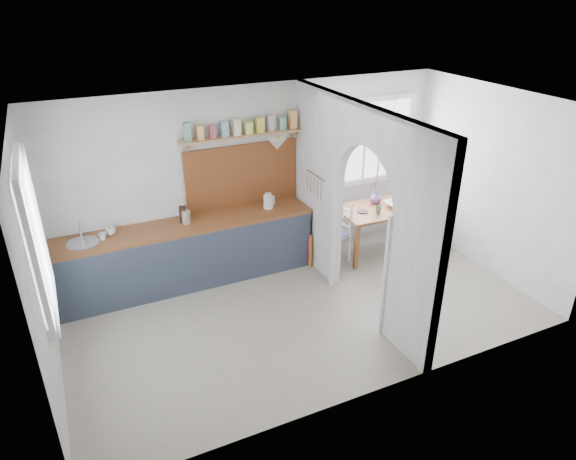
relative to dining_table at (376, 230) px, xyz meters
name	(u,v)px	position (x,y,z in m)	size (l,w,h in m)	color
floor	(304,310)	(-1.71, -0.94, -0.37)	(5.80, 3.20, 0.01)	gray
ceiling	(307,108)	(-1.71, -0.94, 2.23)	(5.80, 3.20, 0.01)	white
walls	(305,219)	(-1.71, -0.94, 0.93)	(5.81, 3.21, 2.60)	white
partition	(354,196)	(-1.01, -0.88, 1.08)	(0.12, 3.20, 2.60)	white
kitchen_window	(32,239)	(-4.58, -0.94, 1.28)	(0.10, 1.16, 1.50)	white
nook_window	(365,142)	(0.09, 0.62, 1.23)	(1.76, 0.10, 1.30)	white
counter	(188,252)	(-2.84, 0.39, 0.08)	(3.50, 0.60, 0.90)	brown
sink	(83,244)	(-4.14, 0.36, 0.52)	(0.40, 0.40, 0.02)	#B6BAC0
backsplash	(242,176)	(-1.92, 0.64, 0.98)	(1.65, 0.03, 0.90)	brown
shelf	(242,131)	(-1.92, 0.55, 1.64)	(1.75, 0.20, 0.21)	#AC7146
pendant_lamp	(277,144)	(-1.56, 0.21, 1.51)	(0.26, 0.26, 0.16)	beige
utensil_rail	(316,175)	(-1.10, -0.04, 1.08)	(0.02, 0.02, 0.50)	#B6BAC0
dining_table	(376,230)	(0.00, 0.00, 0.00)	(1.19, 0.80, 0.75)	brown
chair_left	(331,233)	(-0.80, 0.02, 0.11)	(0.44, 0.44, 0.97)	silver
chair_right	(424,215)	(0.87, -0.02, 0.11)	(0.44, 0.44, 0.96)	silver
kettle	(268,201)	(-1.63, 0.39, 0.64)	(0.18, 0.15, 0.22)	silver
mug_a	(103,237)	(-3.90, 0.35, 0.57)	(0.10, 0.10, 0.09)	silver
mug_b	(111,231)	(-3.79, 0.45, 0.58)	(0.13, 0.13, 0.10)	white
knife_block	(183,214)	(-2.84, 0.46, 0.63)	(0.09, 0.13, 0.21)	#3F261C
jar	(186,217)	(-2.82, 0.37, 0.62)	(0.11, 0.11, 0.18)	gray
towel_magenta	(309,250)	(-1.13, 0.05, -0.10)	(0.02, 0.03, 0.49)	#B60F4D
towel_orange	(310,252)	(-1.13, 0.01, -0.12)	(0.02, 0.03, 0.53)	orange
bowl	(395,204)	(0.27, -0.04, 0.41)	(0.28, 0.28, 0.07)	white
table_cup	(378,210)	(-0.10, -0.14, 0.42)	(0.10, 0.10, 0.10)	#467048
plate	(363,211)	(-0.29, -0.01, 0.38)	(0.17, 0.17, 0.01)	black
vase	(376,197)	(0.07, 0.18, 0.47)	(0.18, 0.18, 0.19)	#673F6E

